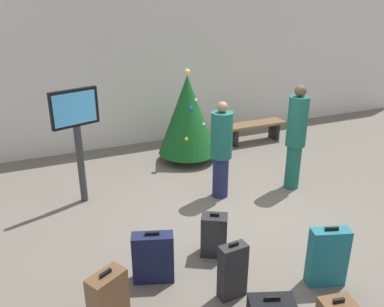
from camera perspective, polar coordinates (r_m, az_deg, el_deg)
ground_plane at (r=6.50m, az=6.69°, el=-8.50°), size 16.00×16.00×0.00m
back_wall at (r=9.38m, az=-5.41°, el=11.47°), size 16.00×0.20×3.24m
holiday_tree at (r=8.14m, az=-0.67°, el=5.64°), size 1.24×1.24×1.96m
flight_info_kiosk at (r=6.56m, az=-16.45°, el=3.80°), size 0.78×0.32×1.94m
waiting_bench at (r=9.56m, az=9.09°, el=3.73°), size 1.55×0.44×0.48m
traveller_0 at (r=7.13m, az=14.90°, el=2.56°), size 0.49×0.49×1.91m
traveller_1 at (r=6.63m, az=4.28°, el=0.74°), size 0.43×0.43×1.70m
suitcase_2 at (r=5.37m, az=3.24°, el=-11.77°), size 0.42×0.39×0.63m
suitcase_3 at (r=5.09m, az=19.12°, el=-14.04°), size 0.49×0.32×0.79m
suitcase_4 at (r=4.43m, az=-12.10°, el=-20.16°), size 0.46×0.38×0.69m
suitcase_5 at (r=4.69m, az=5.93°, el=-16.66°), size 0.33×0.18×0.72m
suitcase_6 at (r=4.93m, az=-5.68°, el=-14.84°), size 0.54×0.35×0.68m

